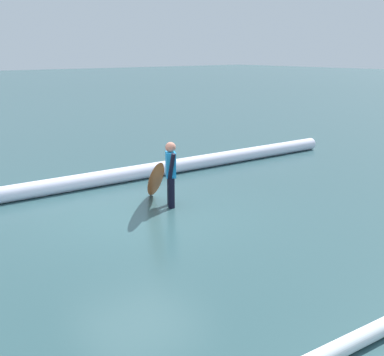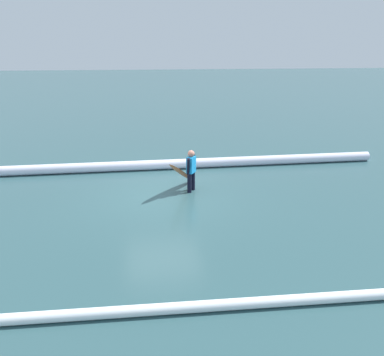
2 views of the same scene
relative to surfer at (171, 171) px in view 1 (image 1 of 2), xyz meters
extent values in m
plane|color=#2D5054|center=(0.99, 0.19, -0.78)|extent=(150.95, 150.95, 0.00)
cylinder|color=black|center=(0.07, 0.12, -0.45)|extent=(0.14, 0.14, 0.64)
cylinder|color=black|center=(-0.07, -0.12, -0.45)|extent=(0.14, 0.14, 0.64)
cube|color=#198CD8|center=(0.00, 0.00, 0.13)|extent=(0.35, 0.39, 0.53)
sphere|color=tan|center=(0.00, 0.00, 0.50)|extent=(0.22, 0.22, 0.22)
cylinder|color=black|center=(0.11, 0.18, 0.13)|extent=(0.09, 0.23, 0.58)
cylinder|color=black|center=(-0.11, -0.18, 0.13)|extent=(0.09, 0.14, 0.58)
ellipsoid|color=#E55926|center=(0.28, -0.17, -0.20)|extent=(1.18, 1.83, 1.18)
ellipsoid|color=red|center=(0.28, -0.17, -0.20)|extent=(0.84, 1.40, 0.95)
cylinder|color=white|center=(2.61, -2.50, -0.59)|extent=(20.83, 0.51, 0.37)
cylinder|color=white|center=(2.23, 5.96, -0.67)|extent=(22.79, 0.93, 0.21)
camera|label=1|loc=(6.92, 9.21, 2.53)|focal=52.30mm
camera|label=2|loc=(1.55, 11.57, 3.70)|focal=35.34mm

